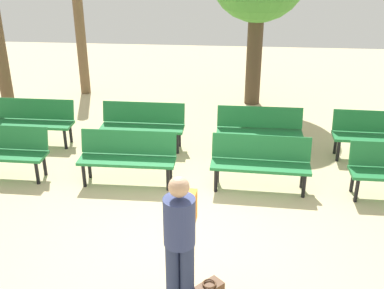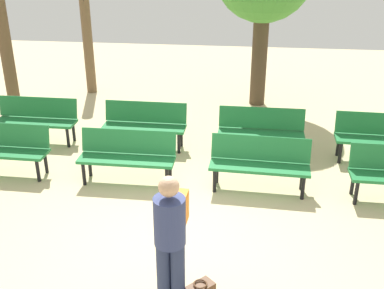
{
  "view_description": "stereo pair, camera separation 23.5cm",
  "coord_description": "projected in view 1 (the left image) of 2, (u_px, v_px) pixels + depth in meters",
  "views": [
    {
      "loc": [
        0.65,
        -5.37,
        3.91
      ],
      "look_at": [
        0.0,
        1.99,
        0.55
      ],
      "focal_mm": 44.39,
      "sensor_mm": 36.0,
      "label": 1
    },
    {
      "loc": [
        0.89,
        -5.35,
        3.91
      ],
      "look_at": [
        0.0,
        1.99,
        0.55
      ],
      "focal_mm": 44.39,
      "sensor_mm": 36.0,
      "label": 2
    }
  ],
  "objects": [
    {
      "name": "bench_r1_c3",
      "position": [
        377.0,
        133.0,
        8.71
      ],
      "size": [
        1.61,
        0.53,
        0.87
      ],
      "rotation": [
        0.0,
        0.0,
        -0.03
      ],
      "color": "#1E7238",
      "rests_on": "ground_plane"
    },
    {
      "name": "bench_r1_c2",
      "position": [
        259.0,
        128.0,
        8.92
      ],
      "size": [
        1.6,
        0.49,
        0.87
      ],
      "rotation": [
        0.0,
        0.0,
        -0.01
      ],
      "color": "#1E7238",
      "rests_on": "ground_plane"
    },
    {
      "name": "bench_r0_c0",
      "position": [
        1.0,
        149.0,
        8.06
      ],
      "size": [
        1.61,
        0.51,
        0.87
      ],
      "rotation": [
        0.0,
        0.0,
        -0.02
      ],
      "color": "#1E7238",
      "rests_on": "ground_plane"
    },
    {
      "name": "tree_1",
      "position": [
        0.0,
        52.0,
        10.07
      ],
      "size": [
        0.27,
        0.27,
        3.08
      ],
      "color": "brown",
      "rests_on": "ground_plane"
    },
    {
      "name": "bench_r1_c0",
      "position": [
        33.0,
        119.0,
        9.33
      ],
      "size": [
        1.6,
        0.49,
        0.87
      ],
      "rotation": [
        0.0,
        0.0,
        -0.01
      ],
      "color": "#1E7238",
      "rests_on": "ground_plane"
    },
    {
      "name": "bench_r0_c2",
      "position": [
        261.0,
        160.0,
        7.68
      ],
      "size": [
        1.62,
        0.55,
        0.87
      ],
      "rotation": [
        0.0,
        0.0,
        -0.04
      ],
      "color": "#1E7238",
      "rests_on": "ground_plane"
    },
    {
      "name": "visitor_with_backpack",
      "position": [
        180.0,
        235.0,
        5.06
      ],
      "size": [
        0.36,
        0.54,
        1.65
      ],
      "rotation": [
        0.0,
        0.0,
        3.07
      ],
      "color": "navy",
      "rests_on": "ground_plane"
    },
    {
      "name": "tree_0",
      "position": [
        81.0,
        44.0,
        11.9
      ],
      "size": [
        0.25,
        0.25,
        2.58
      ],
      "color": "brown",
      "rests_on": "ground_plane"
    },
    {
      "name": "ground_plane",
      "position": [
        179.0,
        240.0,
        6.54
      ],
      "size": [
        24.0,
        24.0,
        0.0
      ],
      "primitive_type": "plane",
      "color": "#CCB789"
    },
    {
      "name": "bench_r1_c1",
      "position": [
        143.0,
        123.0,
        9.15
      ],
      "size": [
        1.6,
        0.49,
        0.87
      ],
      "rotation": [
        0.0,
        0.0,
        -0.01
      ],
      "color": "#1E7238",
      "rests_on": "ground_plane"
    },
    {
      "name": "bench_r0_c1",
      "position": [
        128.0,
        155.0,
        7.86
      ],
      "size": [
        1.6,
        0.48,
        0.87
      ],
      "rotation": [
        0.0,
        0.0,
        0.0
      ],
      "color": "#1E7238",
      "rests_on": "ground_plane"
    }
  ]
}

